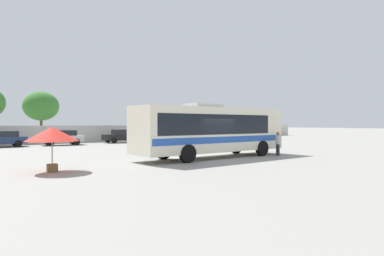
# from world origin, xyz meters

# --- Properties ---
(ground_plane) EXTENTS (300.00, 300.00, 0.00)m
(ground_plane) POSITION_xyz_m (0.00, 10.00, 0.00)
(ground_plane) COLOR gray
(perimeter_wall) EXTENTS (80.00, 0.30, 1.99)m
(perimeter_wall) POSITION_xyz_m (0.00, 23.28, 1.00)
(perimeter_wall) COLOR beige
(perimeter_wall) RESTS_ON ground_plane
(coach_bus_cream_blue) EXTENTS (11.14, 2.81, 3.46)m
(coach_bus_cream_blue) POSITION_xyz_m (0.51, 0.72, 1.85)
(coach_bus_cream_blue) COLOR silver
(coach_bus_cream_blue) RESTS_ON ground_plane
(attendant_by_bus_door) EXTENTS (0.35, 0.35, 1.63)m
(attendant_by_bus_door) POSITION_xyz_m (5.05, -1.05, 0.92)
(attendant_by_bus_door) COLOR #38383D
(attendant_by_bus_door) RESTS_ON ground_plane
(vendor_umbrella_near_gate_red) EXTENTS (2.38, 2.38, 2.06)m
(vendor_umbrella_near_gate_red) POSITION_xyz_m (-9.42, 0.53, 1.71)
(vendor_umbrella_near_gate_red) COLOR gray
(vendor_umbrella_near_gate_red) RESTS_ON ground_plane
(parked_car_leftmost_dark_blue) EXTENTS (4.31, 2.05, 1.51)m
(parked_car_leftmost_dark_blue) POSITION_xyz_m (-8.44, 20.29, 0.80)
(parked_car_leftmost_dark_blue) COLOR navy
(parked_car_leftmost_dark_blue) RESTS_ON ground_plane
(parked_car_second_silver) EXTENTS (4.18, 2.27, 1.53)m
(parked_car_second_silver) POSITION_xyz_m (-3.02, 19.73, 0.80)
(parked_car_second_silver) COLOR #B7BABF
(parked_car_second_silver) RESTS_ON ground_plane
(parked_car_third_black) EXTENTS (4.27, 2.07, 1.53)m
(parked_car_third_black) POSITION_xyz_m (3.89, 20.14, 0.80)
(parked_car_third_black) COLOR black
(parked_car_third_black) RESTS_ON ground_plane
(parked_car_rightmost_silver) EXTENTS (4.55, 2.06, 1.42)m
(parked_car_rightmost_silver) POSITION_xyz_m (9.64, 20.30, 0.76)
(parked_car_rightmost_silver) COLOR #B7BABF
(parked_car_rightmost_silver) RESTS_ON ground_plane
(roadside_tree_midright) EXTENTS (4.36, 4.36, 6.29)m
(roadside_tree_midright) POSITION_xyz_m (-2.50, 30.05, 4.43)
(roadside_tree_midright) COLOR brown
(roadside_tree_midright) RESTS_ON ground_plane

